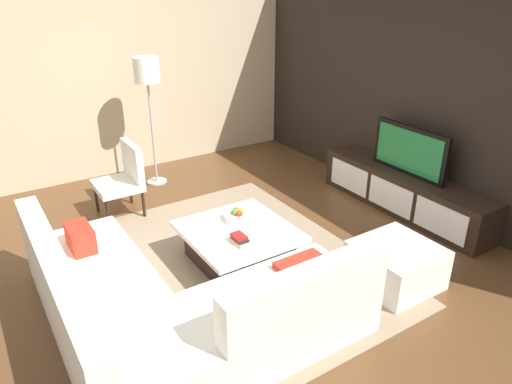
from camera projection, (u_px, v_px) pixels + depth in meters
The scene contains 13 objects.
ground_plane at pixel (235, 270), 4.70m from camera, with size 14.00×14.00×0.00m, color brown.
feature_wall_back at pixel (435, 96), 5.44m from camera, with size 6.40×0.12×2.80m, color black.
side_wall_left at pixel (131, 74), 6.65m from camera, with size 0.12×5.20×2.80m, color #C6B28E.
area_rug at pixel (230, 264), 4.77m from camera, with size 3.24×2.54×0.01m, color gray.
media_console at pixel (404, 192), 5.77m from camera, with size 2.32×0.48×0.50m.
television at pixel (410, 151), 5.55m from camera, with size 1.04×0.06×0.58m.
sectional_couch at pixel (169, 306), 3.75m from camera, with size 2.41×2.27×0.81m.
coffee_table at pixel (239, 245), 4.74m from camera, with size 1.06×1.01×0.38m.
accent_chair_near at pixel (124, 175), 5.63m from camera, with size 0.54×0.51×0.87m.
floor_lamp at pixel (147, 78), 6.06m from camera, with size 0.33×0.33×1.73m.
ottoman at pixel (396, 265), 4.42m from camera, with size 0.70×0.70×0.40m, color white.
fruit_bowl at pixel (238, 215), 4.83m from camera, with size 0.28×0.28×0.13m.
book_stack at pixel (239, 239), 4.42m from camera, with size 0.22×0.12×0.08m.
Camera 1 is at (3.42, -1.96, 2.68)m, focal length 33.12 mm.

